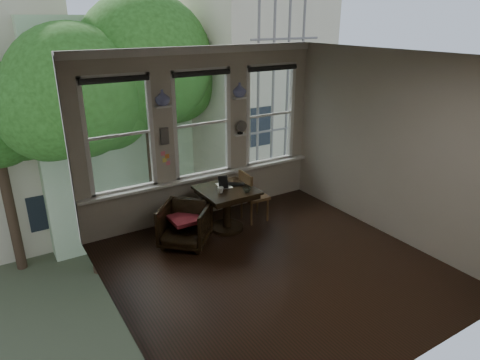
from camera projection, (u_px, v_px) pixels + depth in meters
ground at (275, 268)px, 6.27m from camera, size 4.50×4.50×0.00m
ceiling at (282, 56)px, 5.20m from camera, size 4.50×4.50×0.00m
wall_back at (202, 135)px, 7.52m from camera, size 4.50×0.00×4.50m
wall_front at (423, 242)px, 3.95m from camera, size 4.50×0.00×4.50m
wall_left at (110, 209)px, 4.63m from camera, size 0.00×4.50×4.50m
wall_right at (391, 147)px, 6.84m from camera, size 0.00×4.50×4.50m
window_left at (119, 135)px, 6.74m from camera, size 1.10×0.12×1.90m
window_center at (201, 124)px, 7.45m from camera, size 1.10×0.12×1.90m
window_right at (269, 114)px, 8.16m from camera, size 1.10×0.12×1.90m
shelf_left at (163, 106)px, 6.87m from camera, size 0.26×0.16×0.03m
shelf_right at (240, 98)px, 7.58m from camera, size 0.26×0.16×0.03m
intercom at (164, 136)px, 7.07m from camera, size 0.14×0.06×0.28m
sticky_notes at (165, 156)px, 7.20m from camera, size 0.16×0.01×0.24m
desk_fan at (240, 129)px, 7.77m from camera, size 0.20×0.20×0.24m
vase_left at (162, 98)px, 6.82m from camera, size 0.24×0.24×0.25m
vase_right at (240, 90)px, 7.53m from camera, size 0.24×0.24×0.25m
table at (227, 209)px, 7.29m from camera, size 0.90×0.90×0.75m
armchair_left at (185, 225)px, 6.81m from camera, size 1.05×1.05×0.69m
cushion_red at (185, 219)px, 6.77m from camera, size 0.45×0.45×0.06m
side_chair_right at (255, 196)px, 7.61m from camera, size 0.43×0.43×0.92m
laptop at (235, 185)px, 7.27m from camera, size 0.37×0.34×0.02m
mug at (221, 190)px, 6.98m from camera, size 0.11×0.11×0.10m
drinking_glass at (247, 189)px, 7.00m from camera, size 0.14×0.14×0.10m
tablet at (223, 182)px, 7.14m from camera, size 0.17×0.11×0.22m
papers at (224, 186)px, 7.29m from camera, size 0.27×0.33×0.00m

